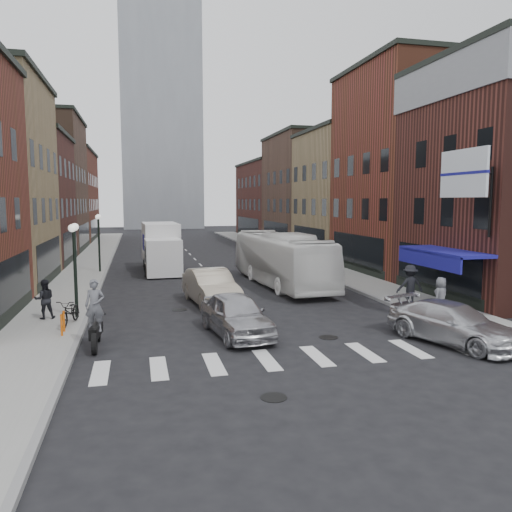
{
  "coord_description": "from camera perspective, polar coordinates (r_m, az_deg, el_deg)",
  "views": [
    {
      "loc": [
        -4.84,
        -17.96,
        5.09
      ],
      "look_at": [
        0.9,
        5.99,
        2.32
      ],
      "focal_mm": 35.0,
      "sensor_mm": 36.0,
      "label": 1
    }
  ],
  "objects": [
    {
      "name": "ground",
      "position": [
        19.29,
        1.56,
        -8.89
      ],
      "size": [
        160.0,
        160.0,
        0.0
      ],
      "primitive_type": "plane",
      "color": "black",
      "rests_on": "ground"
    },
    {
      "name": "sidewalk_left",
      "position": [
        40.44,
        -18.57,
        -1.05
      ],
      "size": [
        3.0,
        74.0,
        0.15
      ],
      "primitive_type": "cube",
      "color": "gray",
      "rests_on": "ground"
    },
    {
      "name": "sidewalk_right",
      "position": [
        42.43,
        4.94,
        -0.4
      ],
      "size": [
        3.0,
        74.0,
        0.15
      ],
      "primitive_type": "cube",
      "color": "gray",
      "rests_on": "ground"
    },
    {
      "name": "curb_left",
      "position": [
        40.34,
        -16.45,
        -1.1
      ],
      "size": [
        0.2,
        74.0,
        0.16
      ],
      "primitive_type": "cube",
      "color": "gray",
      "rests_on": "ground"
    },
    {
      "name": "curb_right",
      "position": [
        41.99,
        3.0,
        -0.56
      ],
      "size": [
        0.2,
        74.0,
        0.16
      ],
      "primitive_type": "cube",
      "color": "gray",
      "rests_on": "ground"
    },
    {
      "name": "crosswalk_stripes",
      "position": [
        16.53,
        4.32,
        -11.53
      ],
      "size": [
        12.0,
        2.2,
        0.01
      ],
      "primitive_type": "cube",
      "color": "silver",
      "rests_on": "ground"
    },
    {
      "name": "bldg_left_mid_b",
      "position": [
        43.17,
        -27.24,
        5.79
      ],
      "size": [
        10.3,
        10.2,
        10.3
      ],
      "color": "#451E18",
      "rests_on": "ground"
    },
    {
      "name": "bldg_left_far_a",
      "position": [
        53.95,
        -24.55,
        7.5
      ],
      "size": [
        10.3,
        12.2,
        13.3
      ],
      "color": "#4B3325",
      "rests_on": "ground"
    },
    {
      "name": "bldg_left_far_b",
      "position": [
        67.73,
        -22.25,
        6.41
      ],
      "size": [
        10.3,
        16.2,
        11.3
      ],
      "color": "brown",
      "rests_on": "ground"
    },
    {
      "name": "bldg_right_mid_a",
      "position": [
        37.67,
        18.56,
        9.22
      ],
      "size": [
        10.3,
        10.2,
        14.3
      ],
      "color": "brown",
      "rests_on": "ground"
    },
    {
      "name": "bldg_right_mid_b",
      "position": [
        46.42,
        11.9,
        6.97
      ],
      "size": [
        10.3,
        10.2,
        11.3
      ],
      "color": "#997F54",
      "rests_on": "ground"
    },
    {
      "name": "bldg_right_far_a",
      "position": [
        56.57,
        7.1,
        7.44
      ],
      "size": [
        10.3,
        12.2,
        12.3
      ],
      "color": "#4B3325",
      "rests_on": "ground"
    },
    {
      "name": "bldg_right_far_b",
      "position": [
        69.84,
        3.03,
        6.45
      ],
      "size": [
        10.3,
        16.2,
        10.3
      ],
      "color": "#451E18",
      "rests_on": "ground"
    },
    {
      "name": "awning_blue",
      "position": [
        24.78,
        20.34,
        0.31
      ],
      "size": [
        1.8,
        5.0,
        0.78
      ],
      "color": "navy",
      "rests_on": "ground"
    },
    {
      "name": "billboard_sign",
      "position": [
        22.85,
        22.78,
        8.54
      ],
      "size": [
        1.52,
        3.0,
        3.7
      ],
      "color": "black",
      "rests_on": "ground"
    },
    {
      "name": "distant_tower",
      "position": [
        98.13,
        -10.92,
        18.0
      ],
      "size": [
        14.0,
        14.0,
        50.0
      ],
      "primitive_type": "cube",
      "color": "#9399A0",
      "rests_on": "ground"
    },
    {
      "name": "streetlamp_near",
      "position": [
        22.22,
        -20.03,
        0.4
      ],
      "size": [
        0.32,
        1.22,
        4.11
      ],
      "color": "black",
      "rests_on": "ground"
    },
    {
      "name": "streetlamp_far",
      "position": [
        36.12,
        -17.54,
        2.66
      ],
      "size": [
        0.32,
        1.22,
        4.11
      ],
      "color": "black",
      "rests_on": "ground"
    },
    {
      "name": "bike_rack",
      "position": [
        19.98,
        -21.22,
        -7.16
      ],
      "size": [
        0.08,
        0.68,
        0.8
      ],
      "color": "#D8590C",
      "rests_on": "sidewalk_left"
    },
    {
      "name": "box_truck",
      "position": [
        36.27,
        -10.78,
        0.92
      ],
      "size": [
        2.62,
        7.94,
        3.42
      ],
      "rotation": [
        0.0,
        0.0,
        0.04
      ],
      "color": "white",
      "rests_on": "ground"
    },
    {
      "name": "motorcycle_rider",
      "position": [
        18.09,
        -17.89,
        -6.55
      ],
      "size": [
        0.7,
        2.36,
        2.41
      ],
      "rotation": [
        0.0,
        0.0,
        -0.09
      ],
      "color": "black",
      "rests_on": "ground"
    },
    {
      "name": "transit_bus",
      "position": [
        29.8,
        2.9,
        -0.36
      ],
      "size": [
        3.35,
        11.5,
        3.16
      ],
      "primitive_type": "imported",
      "rotation": [
        0.0,
        0.0,
        0.06
      ],
      "color": "white",
      "rests_on": "ground"
    },
    {
      "name": "sedan_left_near",
      "position": [
        18.95,
        -2.27,
        -6.7
      ],
      "size": [
        2.48,
        4.86,
        1.58
      ],
      "primitive_type": "imported",
      "rotation": [
        0.0,
        0.0,
        0.14
      ],
      "color": "#B5B4B9",
      "rests_on": "ground"
    },
    {
      "name": "sedan_left_far",
      "position": [
        24.58,
        -5.18,
        -3.54
      ],
      "size": [
        2.41,
        5.35,
        1.71
      ],
      "primitive_type": "imported",
      "rotation": [
        0.0,
        0.0,
        0.12
      ],
      "color": "beige",
      "rests_on": "ground"
    },
    {
      "name": "curb_car",
      "position": [
        19.24,
        21.56,
        -7.17
      ],
      "size": [
        3.57,
        5.35,
        1.44
      ],
      "primitive_type": "imported",
      "rotation": [
        0.0,
        0.0,
        0.34
      ],
      "color": "silver",
      "rests_on": "ground"
    },
    {
      "name": "parked_bicycle",
      "position": [
        21.3,
        -20.46,
        -5.99
      ],
      "size": [
        1.08,
        2.05,
        1.03
      ],
      "primitive_type": "imported",
      "rotation": [
        0.0,
        0.0,
        -0.22
      ],
      "color": "black",
      "rests_on": "sidewalk_left"
    },
    {
      "name": "ped_left_solo",
      "position": [
        22.65,
        -23.02,
        -4.56
      ],
      "size": [
        0.89,
        0.62,
        1.66
      ],
      "primitive_type": "imported",
      "rotation": [
        0.0,
        0.0,
        3.35
      ],
      "color": "black",
      "rests_on": "sidewalk_left"
    },
    {
      "name": "ped_right_a",
      "position": [
        24.44,
        17.19,
        -3.24
      ],
      "size": [
        1.32,
        0.79,
        1.93
      ],
      "primitive_type": "imported",
      "rotation": [
        0.0,
        0.0,
        2.99
      ],
      "color": "black",
      "rests_on": "sidewalk_right"
    },
    {
      "name": "ped_right_c",
      "position": [
        22.93,
        20.37,
        -4.33
      ],
      "size": [
        0.96,
        0.83,
        1.65
      ],
      "primitive_type": "imported",
      "rotation": [
        0.0,
        0.0,
        3.61
      ],
      "color": "slate",
      "rests_on": "sidewalk_right"
    }
  ]
}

